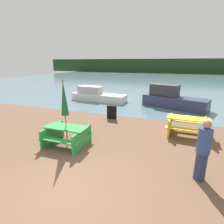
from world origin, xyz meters
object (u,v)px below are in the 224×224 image
at_px(signboard, 112,112).
at_px(person, 203,151).
at_px(picnic_table_green, 67,134).
at_px(picnic_table_yellow, 187,125).
at_px(umbrella_darkgreen, 64,98).
at_px(boat_second, 172,99).
at_px(boat, 97,95).

bearing_deg(signboard, person, -45.39).
height_order(picnic_table_green, picnic_table_yellow, picnic_table_yellow).
relative_size(picnic_table_green, picnic_table_yellow, 0.91).
bearing_deg(umbrella_darkgreen, picnic_table_green, 180.00).
bearing_deg(boat_second, picnic_table_green, -96.26).
relative_size(picnic_table_green, signboard, 2.16).
xyz_separation_m(boat, person, (6.90, -8.25, 0.43)).
distance_m(boat, signboard, 5.03).
height_order(boat, boat_second, boat_second).
bearing_deg(person, boat, 129.91).
relative_size(boat_second, signboard, 6.01).
bearing_deg(picnic_table_yellow, boat, 142.54).
relative_size(picnic_table_yellow, boat, 0.38).
height_order(picnic_table_yellow, boat, boat).
bearing_deg(umbrella_darkgreen, boat_second, 64.55).
xyz_separation_m(boat, boat_second, (5.90, -0.25, 0.15)).
relative_size(picnic_table_green, umbrella_darkgreen, 0.65).
distance_m(picnic_table_yellow, umbrella_darkgreen, 5.25).
bearing_deg(picnic_table_yellow, umbrella_darkgreen, -149.41).
relative_size(picnic_table_green, boat, 0.35).
bearing_deg(signboard, boat_second, 51.96).
height_order(umbrella_darkgreen, boat, umbrella_darkgreen).
bearing_deg(boat, picnic_table_green, -68.53).
bearing_deg(picnic_table_green, signboard, 81.92).
distance_m(boat, person, 10.77).
height_order(boat, person, person).
xyz_separation_m(picnic_table_green, boat_second, (3.55, 7.47, 0.13)).
xyz_separation_m(umbrella_darkgreen, person, (4.56, -0.53, -0.97)).
bearing_deg(picnic_table_yellow, picnic_table_green, -149.41).
bearing_deg(boat, signboard, -50.90).
bearing_deg(boat, picnic_table_yellow, -32.89).
distance_m(picnic_table_yellow, person, 3.14).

